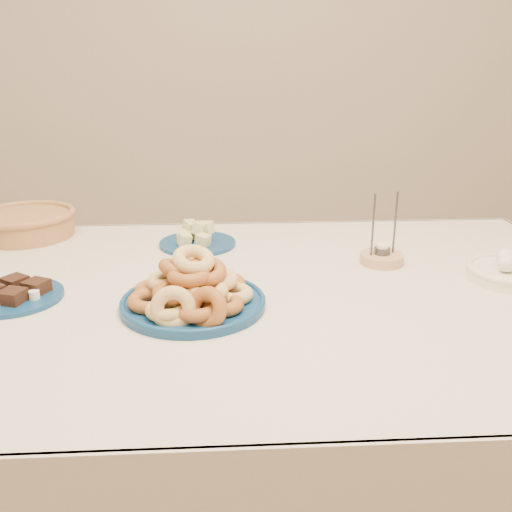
% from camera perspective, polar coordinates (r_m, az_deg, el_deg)
% --- Properties ---
extents(dining_table, '(1.71, 1.11, 0.75)m').
position_cam_1_polar(dining_table, '(1.35, -0.12, -7.58)').
color(dining_table, brown).
rests_on(dining_table, ground).
extents(donut_platter, '(0.36, 0.36, 0.14)m').
position_cam_1_polar(donut_platter, '(1.20, -6.37, -3.62)').
color(donut_platter, navy).
rests_on(donut_platter, dining_table).
extents(melon_plate, '(0.26, 0.26, 0.07)m').
position_cam_1_polar(melon_plate, '(1.61, -5.95, 1.74)').
color(melon_plate, navy).
rests_on(melon_plate, dining_table).
extents(brownie_plate, '(0.27, 0.27, 0.04)m').
position_cam_1_polar(brownie_plate, '(1.36, -23.11, -3.54)').
color(brownie_plate, navy).
rests_on(brownie_plate, dining_table).
extents(wicker_basket, '(0.32, 0.32, 0.08)m').
position_cam_1_polar(wicker_basket, '(1.81, -22.03, 3.11)').
color(wicker_basket, olive).
rests_on(wicker_basket, dining_table).
extents(candle_holder, '(0.14, 0.14, 0.19)m').
position_cam_1_polar(candle_holder, '(1.50, 12.46, -0.08)').
color(candle_holder, tan).
rests_on(candle_holder, dining_table).
extents(egg_bowl, '(0.26, 0.26, 0.07)m').
position_cam_1_polar(egg_bowl, '(1.48, 24.19, -1.35)').
color(egg_bowl, white).
rests_on(egg_bowl, dining_table).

